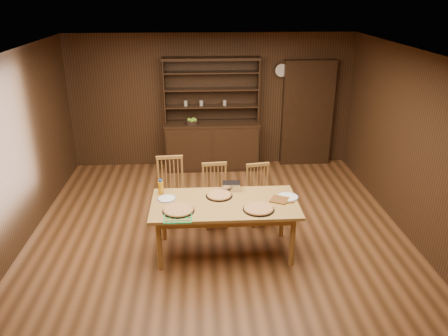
{
  "coord_description": "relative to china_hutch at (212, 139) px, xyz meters",
  "views": [
    {
      "loc": [
        -0.24,
        -5.42,
        3.37
      ],
      "look_at": [
        0.1,
        0.4,
        0.95
      ],
      "focal_mm": 35.0,
      "sensor_mm": 36.0,
      "label": 1
    }
  ],
  "objects": [
    {
      "name": "foil_dish",
      "position": [
        0.18,
        -2.64,
        0.2
      ],
      "size": [
        0.25,
        0.19,
        0.1
      ],
      "primitive_type": "cube",
      "rotation": [
        0.0,
        0.0,
        -0.06
      ],
      "color": "white",
      "rests_on": "dining_table"
    },
    {
      "name": "fruit_bowl",
      "position": [
        -0.39,
        -0.07,
        0.39
      ],
      "size": [
        0.26,
        0.26,
        0.12
      ],
      "color": "black",
      "rests_on": "china_hutch"
    },
    {
      "name": "room_shell",
      "position": [
        0.0,
        -2.75,
        0.98
      ],
      "size": [
        6.0,
        6.0,
        6.0
      ],
      "color": "white",
      "rests_on": "floor"
    },
    {
      "name": "plate_left",
      "position": [
        -0.7,
        -2.91,
        0.16
      ],
      "size": [
        0.24,
        0.24,
        0.02
      ],
      "color": "silver",
      "rests_on": "dining_table"
    },
    {
      "name": "china_hutch",
      "position": [
        0.0,
        0.0,
        0.0
      ],
      "size": [
        1.84,
        0.52,
        2.17
      ],
      "color": "black",
      "rests_on": "floor"
    },
    {
      "name": "pizza_right",
      "position": [
        0.49,
        -3.28,
        0.17
      ],
      "size": [
        0.41,
        0.41,
        0.04
      ],
      "color": "black",
      "rests_on": "dining_table"
    },
    {
      "name": "pot_holder_a",
      "position": [
        0.89,
        -3.04,
        0.16
      ],
      "size": [
        0.19,
        0.19,
        0.01
      ],
      "primitive_type": "cube",
      "rotation": [
        0.0,
        0.0,
        0.08
      ],
      "color": "red",
      "rests_on": "dining_table"
    },
    {
      "name": "pizza_left",
      "position": [
        -0.53,
        -3.26,
        0.17
      ],
      "size": [
        0.41,
        0.41,
        0.04
      ],
      "color": "black",
      "rests_on": "dining_table"
    },
    {
      "name": "dining_table",
      "position": [
        0.07,
        -3.05,
        0.08
      ],
      "size": [
        1.93,
        0.97,
        0.75
      ],
      "color": "#BD8941",
      "rests_on": "floor"
    },
    {
      "name": "doorway",
      "position": [
        1.9,
        0.15,
        0.45
      ],
      "size": [
        1.0,
        0.18,
        2.1
      ],
      "primitive_type": "cube",
      "color": "black",
      "rests_on": "floor"
    },
    {
      "name": "pizza_center",
      "position": [
        0.0,
        -2.86,
        0.17
      ],
      "size": [
        0.36,
        0.36,
        0.04
      ],
      "color": "black",
      "rests_on": "dining_table"
    },
    {
      "name": "plate_right",
      "position": [
        0.92,
        -2.95,
        0.16
      ],
      "size": [
        0.29,
        0.29,
        0.02
      ],
      "color": "silver",
      "rests_on": "dining_table"
    },
    {
      "name": "chair_right",
      "position": [
        0.64,
        -2.22,
        -0.11
      ],
      "size": [
        0.43,
        0.42,
        0.92
      ],
      "rotation": [
        0.0,
        0.0,
        0.16
      ],
      "color": "olive",
      "rests_on": "floor"
    },
    {
      "name": "chair_left",
      "position": [
        -0.7,
        -2.12,
        -0.05
      ],
      "size": [
        0.45,
        0.43,
        1.03
      ],
      "rotation": [
        0.0,
        0.0,
        0.07
      ],
      "color": "olive",
      "rests_on": "floor"
    },
    {
      "name": "cooling_rack",
      "position": [
        -0.53,
        -3.41,
        0.16
      ],
      "size": [
        0.37,
        0.37,
        0.02
      ],
      "primitive_type": null,
      "rotation": [
        0.0,
        0.0,
        -0.11
      ],
      "color": "#0DB14F",
      "rests_on": "dining_table"
    },
    {
      "name": "juice_bottle",
      "position": [
        -0.79,
        -2.74,
        0.25
      ],
      "size": [
        0.07,
        0.07,
        0.21
      ],
      "color": "orange",
      "rests_on": "dining_table"
    },
    {
      "name": "floor",
      "position": [
        0.0,
        -2.75,
        -0.6
      ],
      "size": [
        6.0,
        6.0,
        0.0
      ],
      "primitive_type": "plane",
      "color": "brown",
      "rests_on": "ground"
    },
    {
      "name": "chair_center",
      "position": [
        -0.03,
        -2.24,
        -0.09
      ],
      "size": [
        0.42,
        0.4,
        0.96
      ],
      "rotation": [
        0.0,
        0.0,
        0.08
      ],
      "color": "olive",
      "rests_on": "floor"
    },
    {
      "name": "wall_clock",
      "position": [
        1.35,
        0.2,
        1.3
      ],
      "size": [
        0.3,
        0.05,
        0.3
      ],
      "color": "black",
      "rests_on": "room_shell"
    },
    {
      "name": "pot_holder_b",
      "position": [
        0.8,
        -3.03,
        0.16
      ],
      "size": [
        0.3,
        0.3,
        0.02
      ],
      "primitive_type": "cube",
      "rotation": [
        0.0,
        0.0,
        -0.48
      ],
      "color": "red",
      "rests_on": "dining_table"
    }
  ]
}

